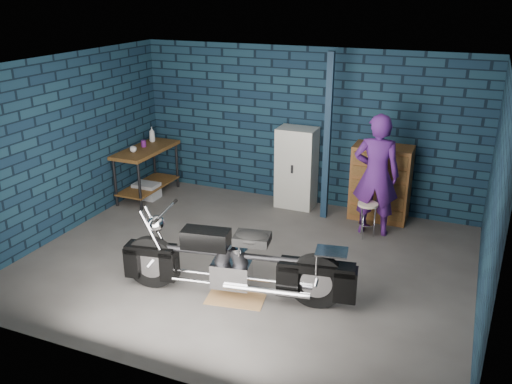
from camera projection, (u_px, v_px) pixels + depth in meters
ground at (247, 262)px, 7.58m from camera, size 6.00×6.00×0.00m
room_walls at (262, 120)px, 7.38m from camera, size 6.02×5.01×2.71m
support_post at (327, 138)px, 8.58m from camera, size 0.10×0.10×2.70m
workbench at (147, 172)px, 9.79m from camera, size 0.60×1.40×0.91m
drip_mat at (237, 296)px, 6.74m from camera, size 0.79×0.65×0.01m
motorcycle at (236, 257)px, 6.55m from camera, size 2.55×1.08×1.09m
person at (376, 175)px, 8.15m from camera, size 0.74×0.53×1.89m
storage_bin at (147, 191)px, 9.82m from camera, size 0.44×0.32×0.28m
locker at (296, 168)px, 9.27m from camera, size 0.65×0.46×1.39m
tool_chest at (380, 183)px, 8.78m from camera, size 0.93×0.52×1.24m
shop_stool at (367, 220)px, 8.24m from camera, size 0.34×0.34×0.56m
cup_a at (133, 149)px, 9.39m from camera, size 0.14×0.14×0.09m
mug_purple at (144, 143)px, 9.69m from camera, size 0.11×0.11×0.12m
bottle at (152, 134)px, 9.99m from camera, size 0.14×0.14×0.28m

